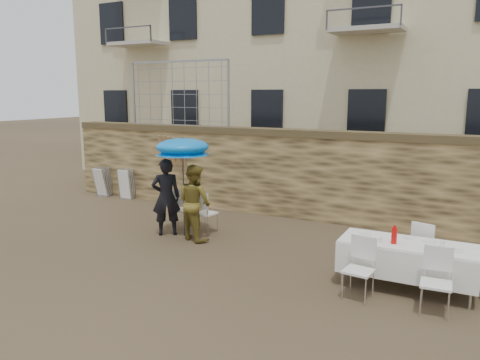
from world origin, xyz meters
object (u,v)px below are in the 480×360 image
at_px(couple_chair_right, 206,212).
at_px(soda_bottle, 394,236).
at_px(chair_stack_right, 130,183).
at_px(table_chair_front_right, 436,282).
at_px(couple_chair_left, 181,209).
at_px(chair_stack_left, 107,180).
at_px(banquet_table, 408,245).
at_px(umbrella, 183,150).
at_px(table_chair_back, 426,248).
at_px(man_suit, 166,197).
at_px(table_chair_front_left, 359,269).
at_px(woman_dress, 195,202).

xyz_separation_m(couple_chair_right, soda_bottle, (4.31, -1.33, 0.43)).
bearing_deg(chair_stack_right, table_chair_front_right, -23.78).
relative_size(couple_chair_left, chair_stack_left, 1.04).
bearing_deg(banquet_table, couple_chair_right, 165.27).
xyz_separation_m(table_chair_front_right, chair_stack_left, (-9.85, 3.94, -0.02)).
distance_m(umbrella, table_chair_back, 5.21).
xyz_separation_m(couple_chair_left, chair_stack_left, (-4.14, 2.01, -0.02)).
height_order(man_suit, table_chair_back, man_suit).
bearing_deg(man_suit, banquet_table, 134.56).
xyz_separation_m(umbrella, couple_chair_right, (0.30, 0.45, -1.45)).
bearing_deg(man_suit, soda_bottle, 132.60).
relative_size(couple_chair_left, couple_chair_right, 1.00).
bearing_deg(table_chair_back, couple_chair_right, 12.83).
distance_m(table_chair_front_left, chair_stack_left, 9.60).
bearing_deg(chair_stack_right, table_chair_back, -15.47).
relative_size(soda_bottle, chair_stack_right, 0.28).
xyz_separation_m(couple_chair_right, banquet_table, (4.51, -1.18, 0.25)).
xyz_separation_m(couple_chair_left, chair_stack_right, (-3.24, 2.01, -0.02)).
distance_m(woman_dress, chair_stack_left, 5.54).
relative_size(couple_chair_right, banquet_table, 0.46).
height_order(umbrella, soda_bottle, umbrella).
relative_size(man_suit, umbrella, 0.84).
relative_size(man_suit, table_chair_front_right, 1.80).
height_order(soda_bottle, table_chair_front_left, soda_bottle).
distance_m(soda_bottle, chair_stack_left, 9.75).
bearing_deg(soda_bottle, chair_stack_left, 159.92).
bearing_deg(soda_bottle, table_chair_front_left, -123.69).
distance_m(man_suit, chair_stack_left, 4.89).
bearing_deg(man_suit, chair_stack_right, -76.77).
distance_m(banquet_table, table_chair_front_right, 0.94).
relative_size(couple_chair_left, soda_bottle, 3.69).
height_order(table_chair_back, chair_stack_right, table_chair_back).
bearing_deg(banquet_table, umbrella, 171.31).
distance_m(couple_chair_right, banquet_table, 4.67).
relative_size(woman_dress, chair_stack_right, 1.79).
relative_size(man_suit, woman_dress, 1.05).
relative_size(woman_dress, couple_chair_right, 1.71).
bearing_deg(banquet_table, chair_stack_left, 161.14).
height_order(couple_chair_left, table_chair_back, same).
xyz_separation_m(woman_dress, couple_chair_right, (-0.05, 0.55, -0.34)).
bearing_deg(woman_dress, couple_chair_left, -15.82).
bearing_deg(woman_dress, chair_stack_left, -7.18).
height_order(table_chair_front_right, table_chair_back, same).
bearing_deg(man_suit, chair_stack_left, -70.20).
bearing_deg(banquet_table, couple_chair_left, 167.18).
bearing_deg(table_chair_front_left, table_chair_front_right, 7.04).
height_order(chair_stack_left, chair_stack_right, same).
relative_size(man_suit, chair_stack_right, 1.88).
bearing_deg(table_chair_back, soda_bottle, 84.66).
bearing_deg(umbrella, banquet_table, -8.69).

